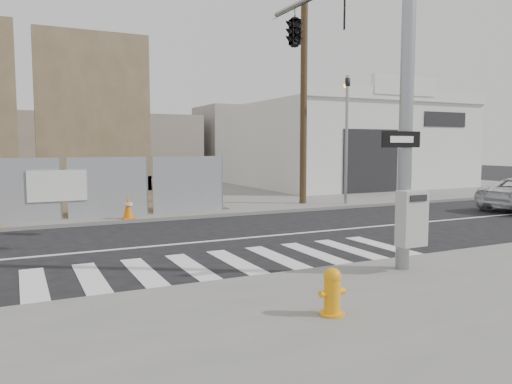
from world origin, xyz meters
name	(u,v)px	position (x,y,z in m)	size (l,w,h in m)	color
ground	(198,242)	(0.00, 0.00, 0.00)	(100.00, 100.00, 0.00)	black
sidewalk_far	(107,193)	(0.00, 14.00, 0.06)	(50.00, 20.00, 0.12)	slate
signal_pole	(325,49)	(2.49, -2.05, 4.78)	(0.96, 5.87, 7.00)	gray
far_signal_pole	(347,121)	(8.00, 4.60, 3.48)	(0.16, 0.20, 5.60)	gray
concrete_wall_right	(95,128)	(-0.50, 14.08, 3.38)	(5.50, 1.30, 8.00)	brown
auto_shop	(345,145)	(14.00, 12.97, 2.54)	(12.00, 10.20, 5.95)	silver
utility_pole_right	(304,79)	(6.50, 5.50, 5.20)	(1.60, 0.28, 10.00)	#4C3B23
fire_hydrant	(332,292)	(-0.26, -6.43, 0.45)	(0.41, 0.36, 0.68)	orange
traffic_cone_d	(128,208)	(-0.92, 4.22, 0.48)	(0.38, 0.38, 0.74)	orange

